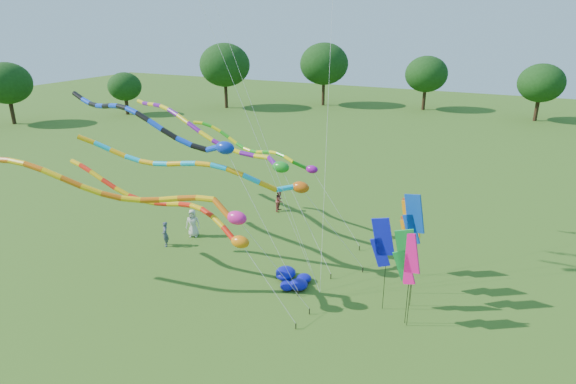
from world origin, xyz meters
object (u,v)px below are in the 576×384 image
at_px(person_c, 280,201).
at_px(tube_kite_red, 174,209).
at_px(person_b, 165,234).
at_px(tube_kite_orange, 138,194).
at_px(person_a, 193,223).
at_px(blue_nylon_heap, 287,280).

bearing_deg(person_c, tube_kite_red, 173.72).
bearing_deg(person_b, tube_kite_orange, -12.58).
height_order(person_a, person_b, person_a).
relative_size(tube_kite_orange, blue_nylon_heap, 8.63).
distance_m(person_a, person_c, 6.90).
height_order(blue_nylon_heap, person_c, person_c).
bearing_deg(person_a, tube_kite_red, -85.04).
relative_size(tube_kite_red, person_c, 9.13).
relative_size(blue_nylon_heap, person_a, 1.00).
bearing_deg(person_a, tube_kite_orange, -96.63).
distance_m(tube_kite_red, blue_nylon_heap, 6.86).
bearing_deg(person_c, person_b, 150.30).
relative_size(tube_kite_orange, person_c, 10.12).
height_order(tube_kite_red, person_a, tube_kite_red).
bearing_deg(tube_kite_red, blue_nylon_heap, 32.02).
bearing_deg(person_c, person_a, 149.06).
xyz_separation_m(tube_kite_red, person_a, (-2.77, 4.99, -3.28)).
distance_m(blue_nylon_heap, person_a, 8.34).
bearing_deg(person_c, tube_kite_orange, 170.65).
xyz_separation_m(blue_nylon_heap, person_c, (-4.85, 8.88, 0.54)).
xyz_separation_m(tube_kite_red, tube_kite_orange, (-0.72, -1.54, 1.17)).
relative_size(blue_nylon_heap, person_b, 1.16).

